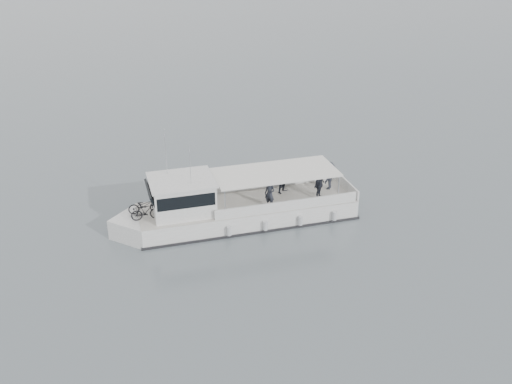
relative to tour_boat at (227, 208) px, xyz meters
name	(u,v)px	position (x,y,z in m)	size (l,w,h in m)	color
ground	(217,241)	(-1.15, -1.59, -0.91)	(1400.00, 1400.00, 0.00)	#525A60
tour_boat	(227,208)	(0.00, 0.00, 0.00)	(13.36, 4.82, 5.55)	white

